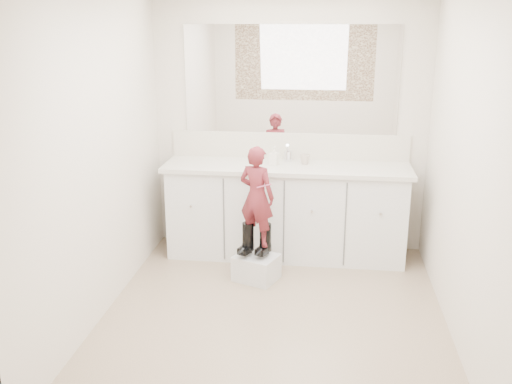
# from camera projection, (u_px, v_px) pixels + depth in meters

# --- Properties ---
(floor) EXTENTS (3.00, 3.00, 0.00)m
(floor) POSITION_uv_depth(u_px,v_px,m) (273.00, 316.00, 4.37)
(floor) COLOR #7F6653
(floor) RESTS_ON ground
(wall_back) EXTENTS (2.60, 0.00, 2.60)m
(wall_back) POSITION_uv_depth(u_px,v_px,m) (290.00, 127.00, 5.45)
(wall_back) COLOR beige
(wall_back) RESTS_ON floor
(wall_front) EXTENTS (2.60, 0.00, 2.60)m
(wall_front) POSITION_uv_depth(u_px,v_px,m) (244.00, 245.00, 2.60)
(wall_front) COLOR beige
(wall_front) RESTS_ON floor
(wall_left) EXTENTS (0.00, 3.00, 3.00)m
(wall_left) POSITION_uv_depth(u_px,v_px,m) (98.00, 159.00, 4.18)
(wall_left) COLOR beige
(wall_left) RESTS_ON floor
(wall_right) EXTENTS (0.00, 3.00, 3.00)m
(wall_right) POSITION_uv_depth(u_px,v_px,m) (465.00, 171.00, 3.87)
(wall_right) COLOR beige
(wall_right) RESTS_ON floor
(vanity_cabinet) EXTENTS (2.20, 0.55, 0.85)m
(vanity_cabinet) POSITION_uv_depth(u_px,v_px,m) (286.00, 212.00, 5.41)
(vanity_cabinet) COLOR silver
(vanity_cabinet) RESTS_ON floor
(countertop) EXTENTS (2.28, 0.58, 0.04)m
(countertop) POSITION_uv_depth(u_px,v_px,m) (287.00, 167.00, 5.27)
(countertop) COLOR beige
(countertop) RESTS_ON vanity_cabinet
(backsplash) EXTENTS (2.28, 0.03, 0.25)m
(backsplash) POSITION_uv_depth(u_px,v_px,m) (289.00, 146.00, 5.49)
(backsplash) COLOR beige
(backsplash) RESTS_ON countertop
(mirror) EXTENTS (2.00, 0.02, 1.00)m
(mirror) POSITION_uv_depth(u_px,v_px,m) (290.00, 80.00, 5.31)
(mirror) COLOR white
(mirror) RESTS_ON wall_back
(dot_panel) EXTENTS (2.00, 0.01, 1.20)m
(dot_panel) POSITION_uv_depth(u_px,v_px,m) (244.00, 148.00, 2.48)
(dot_panel) COLOR #472819
(dot_panel) RESTS_ON wall_front
(faucet) EXTENTS (0.08, 0.08, 0.10)m
(faucet) POSITION_uv_depth(u_px,v_px,m) (288.00, 156.00, 5.40)
(faucet) COLOR silver
(faucet) RESTS_ON countertop
(cup) EXTENTS (0.12, 0.12, 0.09)m
(cup) POSITION_uv_depth(u_px,v_px,m) (305.00, 159.00, 5.30)
(cup) COLOR #C2B09B
(cup) RESTS_ON countertop
(soap_bottle) EXTENTS (0.10, 0.10, 0.17)m
(soap_bottle) POSITION_uv_depth(u_px,v_px,m) (274.00, 156.00, 5.26)
(soap_bottle) COLOR white
(soap_bottle) RESTS_ON countertop
(step_stool) EXTENTS (0.43, 0.40, 0.22)m
(step_stool) POSITION_uv_depth(u_px,v_px,m) (256.00, 268.00, 4.96)
(step_stool) COLOR silver
(step_stool) RESTS_ON floor
(boot_left) EXTENTS (0.17, 0.22, 0.29)m
(boot_left) POSITION_uv_depth(u_px,v_px,m) (248.00, 239.00, 4.91)
(boot_left) COLOR black
(boot_left) RESTS_ON step_stool
(boot_right) EXTENTS (0.17, 0.22, 0.29)m
(boot_right) POSITION_uv_depth(u_px,v_px,m) (265.00, 240.00, 4.90)
(boot_right) COLOR black
(boot_right) RESTS_ON step_stool
(toddler) EXTENTS (0.37, 0.31, 0.87)m
(toddler) POSITION_uv_depth(u_px,v_px,m) (257.00, 196.00, 4.79)
(toddler) COLOR #B0363C
(toddler) RESTS_ON step_stool
(toothbrush) EXTENTS (0.13, 0.06, 0.06)m
(toothbrush) POSITION_uv_depth(u_px,v_px,m) (264.00, 186.00, 4.67)
(toothbrush) COLOR #CA4E77
(toothbrush) RESTS_ON toddler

